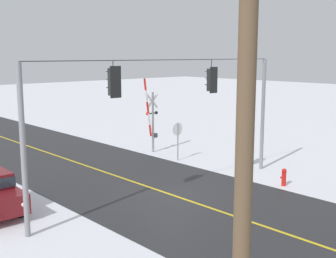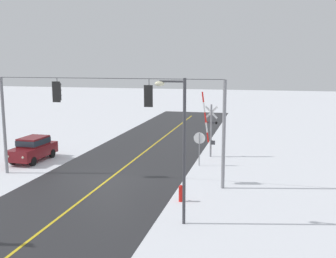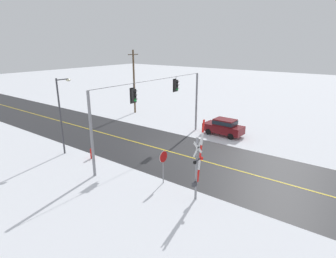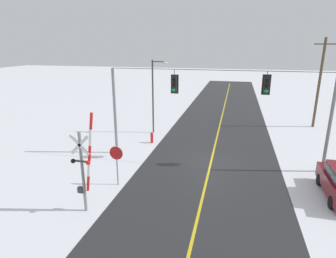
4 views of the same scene
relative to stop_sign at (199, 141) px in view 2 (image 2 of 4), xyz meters
name	(u,v)px [view 2 (image 2 of 4)]	position (x,y,z in m)	size (l,w,h in m)	color
ground_plane	(108,180)	(4.91, 4.70, -1.71)	(160.00, 160.00, 0.00)	white
road_asphalt	(61,216)	(4.91, 10.70, -1.71)	(9.00, 80.00, 0.01)	#28282B
lane_centre_line	(61,216)	(4.91, 10.70, -1.70)	(0.14, 72.00, 0.01)	gold
signal_span	(105,115)	(5.01, 4.69, 2.32)	(14.20, 0.47, 6.22)	gray
stop_sign	(199,141)	(0.00, 0.00, 0.00)	(0.80, 0.09, 2.35)	gray
railroad_crossing	(210,127)	(-0.37, -2.85, 0.60)	(1.24, 0.31, 4.93)	gray
parked_car_maroon	(33,148)	(12.02, 1.36, -0.76)	(1.90, 4.23, 1.74)	maroon
streetlamp_near	(180,138)	(-0.68, 10.23, 2.20)	(1.39, 0.28, 6.50)	#38383D
fire_hydrant	(181,193)	(-0.19, 7.42, -1.25)	(0.24, 0.31, 0.88)	red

